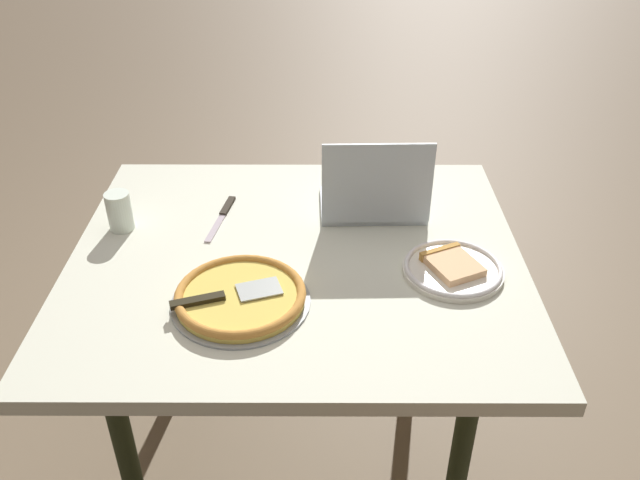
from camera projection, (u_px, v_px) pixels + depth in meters
name	position (u px, v px, depth m)	size (l,w,h in m)	color
ground_plane	(301.00, 435.00, 2.13)	(12.00, 12.00, 0.00)	#77654D
dining_table	(297.00, 273.00, 1.78)	(1.19, 1.04, 0.71)	beige
laptop	(374.00, 197.00, 1.88)	(0.31, 0.22, 0.26)	#B1BEC8
pizza_plate	(453.00, 268.00, 1.67)	(0.26, 0.26, 0.04)	silver
pizza_tray	(240.00, 297.00, 1.56)	(0.33, 0.33, 0.04)	#9AA3A8
table_knife	(223.00, 214.00, 1.90)	(0.06, 0.24, 0.01)	#BFB1BC
drink_cup	(119.00, 211.00, 1.82)	(0.07, 0.07, 0.11)	silver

